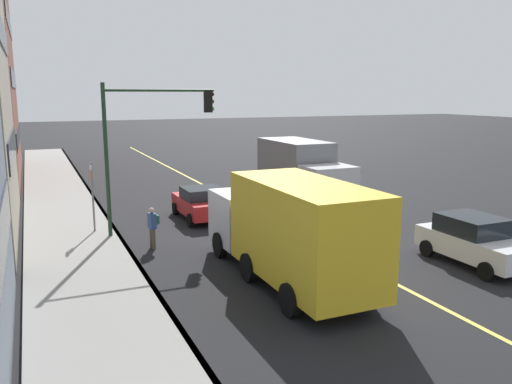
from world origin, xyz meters
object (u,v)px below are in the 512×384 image
object	(u,v)px
traffic_light_mast	(148,132)
truck_gray	(301,169)
car_white	(475,240)
street_sign_post	(92,193)
truck_yellow	(290,228)
pedestrian_with_backpack	(153,225)
car_red	(202,203)

from	to	relation	value
traffic_light_mast	truck_gray	bearing A→B (deg)	-67.00
car_white	street_sign_post	distance (m)	14.74
truck_yellow	truck_gray	distance (m)	12.79
car_white	street_sign_post	xyz separation A→B (m)	(9.15, 11.52, 0.94)
truck_yellow	street_sign_post	distance (m)	9.52
truck_gray	traffic_light_mast	xyz separation A→B (m)	(-3.88, 9.14, 2.56)
car_white	pedestrian_with_backpack	distance (m)	11.54
truck_yellow	truck_gray	size ratio (longest dim) A/B	1.15
traffic_light_mast	street_sign_post	bearing A→B (deg)	66.08
car_white	car_red	world-z (taller)	car_white
truck_gray	traffic_light_mast	distance (m)	10.25
pedestrian_with_backpack	street_sign_post	distance (m)	3.54
pedestrian_with_backpack	traffic_light_mast	distance (m)	3.89
car_white	street_sign_post	size ratio (longest dim) A/B	1.34
truck_gray	street_sign_post	xyz separation A→B (m)	(-2.91, 11.32, 0.08)
pedestrian_with_backpack	traffic_light_mast	world-z (taller)	traffic_light_mast
pedestrian_with_backpack	street_sign_post	world-z (taller)	street_sign_post
pedestrian_with_backpack	traffic_light_mast	xyz separation A→B (m)	(1.94, -0.37, 3.35)
pedestrian_with_backpack	truck_gray	bearing A→B (deg)	-58.52
car_white	car_red	distance (m)	11.96
pedestrian_with_backpack	street_sign_post	size ratio (longest dim) A/B	0.52
traffic_light_mast	street_sign_post	xyz separation A→B (m)	(0.97, 2.18, -2.48)
truck_gray	pedestrian_with_backpack	world-z (taller)	truck_gray
truck_gray	street_sign_post	size ratio (longest dim) A/B	2.30
car_red	truck_gray	world-z (taller)	truck_gray
truck_yellow	pedestrian_with_backpack	xyz separation A→B (m)	(5.24, 3.10, -0.82)
truck_yellow	traffic_light_mast	distance (m)	8.10
traffic_light_mast	street_sign_post	size ratio (longest dim) A/B	2.05
car_white	truck_gray	size ratio (longest dim) A/B	0.58
car_red	truck_gray	size ratio (longest dim) A/B	0.55
car_red	truck_gray	distance (m)	6.76
street_sign_post	truck_gray	bearing A→B (deg)	-75.57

